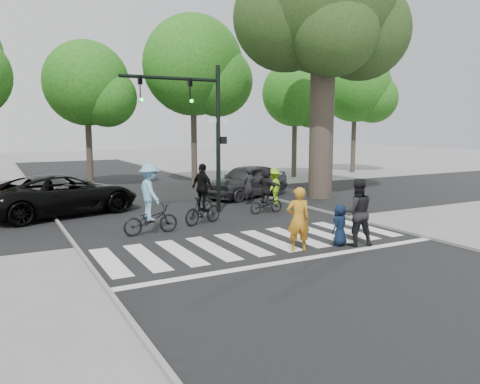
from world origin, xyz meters
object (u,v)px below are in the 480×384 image
object	(u,v)px
pedestrian_woman	(298,219)
cyclist_left	(150,204)
cyclist_mid	(203,200)
pedestrian_adult	(357,212)
eucalyptus	(323,11)
car_suv	(63,194)
car_grey	(247,181)
pedestrian_child	(340,225)
traffic_signal	(199,118)
cyclist_right	(266,193)

from	to	relation	value
pedestrian_woman	cyclist_left	world-z (taller)	cyclist_left
cyclist_left	cyclist_mid	world-z (taller)	cyclist_left
pedestrian_woman	pedestrian_adult	xyz separation A→B (m)	(1.94, -0.28, 0.08)
eucalyptus	cyclist_left	distance (m)	13.51
cyclist_left	car_suv	world-z (taller)	cyclist_left
cyclist_mid	car_grey	world-z (taller)	cyclist_mid
pedestrian_woman	car_suv	xyz separation A→B (m)	(-5.13, 9.11, -0.09)
pedestrian_child	eucalyptus	bearing A→B (deg)	-142.10
traffic_signal	cyclist_mid	world-z (taller)	traffic_signal
pedestrian_adult	car_grey	xyz separation A→B (m)	(1.82, 10.10, -0.18)
cyclist_mid	car_suv	xyz separation A→B (m)	(-4.24, 4.38, -0.08)
pedestrian_child	cyclist_right	xyz separation A→B (m)	(0.81, 5.57, 0.23)
traffic_signal	pedestrian_adult	xyz separation A→B (m)	(2.13, -6.92, -2.88)
cyclist_left	car_grey	size ratio (longest dim) A/B	0.48
cyclist_left	cyclist_right	distance (m)	5.55
pedestrian_child	cyclist_left	world-z (taller)	cyclist_left
pedestrian_child	cyclist_right	world-z (taller)	cyclist_right
cyclist_right	car_grey	bearing A→B (deg)	71.21
car_suv	pedestrian_child	bearing A→B (deg)	-159.92
pedestrian_adult	cyclist_left	size ratio (longest dim) A/B	0.86
car_grey	cyclist_left	bearing A→B (deg)	-69.89
traffic_signal	cyclist_left	bearing A→B (deg)	-138.28
cyclist_mid	car_grey	bearing A→B (deg)	47.55
eucalyptus	pedestrian_woman	size ratio (longest dim) A/B	6.97
eucalyptus	car_grey	bearing A→B (deg)	152.16
cyclist_mid	car_grey	xyz separation A→B (m)	(4.65, 5.08, -0.08)
pedestrian_adult	cyclist_mid	world-z (taller)	cyclist_mid
eucalyptus	cyclist_right	distance (m)	9.83
pedestrian_woman	eucalyptus	bearing A→B (deg)	-111.67
pedestrian_woman	car_suv	size ratio (longest dim) A/B	0.31
cyclist_left	car_grey	world-z (taller)	cyclist_left
cyclist_mid	pedestrian_woman	bearing A→B (deg)	-79.29
pedestrian_woman	car_suv	world-z (taller)	pedestrian_woman
cyclist_left	cyclist_right	world-z (taller)	cyclist_left
pedestrian_adult	cyclist_right	xyz separation A→B (m)	(0.35, 5.78, -0.16)
pedestrian_adult	car_suv	size ratio (longest dim) A/B	0.34
pedestrian_adult	car_suv	world-z (taller)	pedestrian_adult
eucalyptus	car_suv	size ratio (longest dim) A/B	2.15
eucalyptus	pedestrian_woman	xyz separation A→B (m)	(-6.99, -8.11, -8.15)
pedestrian_child	car_suv	distance (m)	11.32
cyclist_left	pedestrian_adult	bearing A→B (deg)	-40.91
traffic_signal	cyclist_left	xyz separation A→B (m)	(-2.89, -2.57, -2.87)
eucalyptus	cyclist_right	world-z (taller)	eucalyptus
cyclist_left	car_grey	bearing A→B (deg)	40.08
eucalyptus	pedestrian_woman	distance (m)	13.45
pedestrian_child	car_grey	bearing A→B (deg)	-121.10
traffic_signal	cyclist_right	world-z (taller)	traffic_signal
traffic_signal	pedestrian_adult	size ratio (longest dim) A/B	2.95
pedestrian_child	cyclist_right	distance (m)	5.63
eucalyptus	pedestrian_adult	distance (m)	12.69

